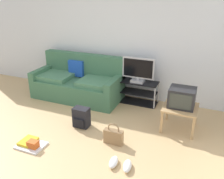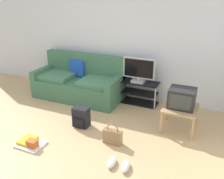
{
  "view_description": "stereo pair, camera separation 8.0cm",
  "coord_description": "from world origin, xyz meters",
  "px_view_note": "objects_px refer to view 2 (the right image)",
  "views": [
    {
      "loc": [
        2.07,
        -2.54,
        2.33
      ],
      "look_at": [
        0.47,
        1.27,
        0.6
      ],
      "focal_mm": 39.28,
      "sensor_mm": 36.0,
      "label": 1
    },
    {
      "loc": [
        2.15,
        -2.51,
        2.33
      ],
      "look_at": [
        0.47,
        1.27,
        0.6
      ],
      "focal_mm": 39.28,
      "sensor_mm": 36.0,
      "label": 2
    }
  ],
  "objects_px": {
    "side_table": "(180,110)",
    "handbag": "(112,136)",
    "tv_stand": "(138,92)",
    "flat_tv": "(139,70)",
    "backpack": "(81,117)",
    "crt_tv": "(182,98)",
    "sneakers_pair": "(118,164)",
    "floor_tray": "(30,143)",
    "couch": "(79,83)"
  },
  "relations": [
    {
      "from": "crt_tv",
      "to": "floor_tray",
      "type": "relative_size",
      "value": 1.01
    },
    {
      "from": "tv_stand",
      "to": "crt_tv",
      "type": "distance_m",
      "value": 1.29
    },
    {
      "from": "side_table",
      "to": "crt_tv",
      "type": "distance_m",
      "value": 0.23
    },
    {
      "from": "backpack",
      "to": "handbag",
      "type": "height_order",
      "value": "handbag"
    },
    {
      "from": "couch",
      "to": "flat_tv",
      "type": "relative_size",
      "value": 2.9
    },
    {
      "from": "couch",
      "to": "side_table",
      "type": "relative_size",
      "value": 3.41
    },
    {
      "from": "couch",
      "to": "tv_stand",
      "type": "bearing_deg",
      "value": 9.83
    },
    {
      "from": "backpack",
      "to": "flat_tv",
      "type": "bearing_deg",
      "value": 63.97
    },
    {
      "from": "side_table",
      "to": "handbag",
      "type": "height_order",
      "value": "side_table"
    },
    {
      "from": "crt_tv",
      "to": "sneakers_pair",
      "type": "distance_m",
      "value": 1.58
    },
    {
      "from": "side_table",
      "to": "sneakers_pair",
      "type": "height_order",
      "value": "side_table"
    },
    {
      "from": "couch",
      "to": "backpack",
      "type": "distance_m",
      "value": 1.33
    },
    {
      "from": "flat_tv",
      "to": "crt_tv",
      "type": "distance_m",
      "value": 1.24
    },
    {
      "from": "flat_tv",
      "to": "sneakers_pair",
      "type": "height_order",
      "value": "flat_tv"
    },
    {
      "from": "tv_stand",
      "to": "flat_tv",
      "type": "distance_m",
      "value": 0.5
    },
    {
      "from": "side_table",
      "to": "crt_tv",
      "type": "relative_size",
      "value": 1.32
    },
    {
      "from": "tv_stand",
      "to": "flat_tv",
      "type": "height_order",
      "value": "flat_tv"
    },
    {
      "from": "tv_stand",
      "to": "flat_tv",
      "type": "relative_size",
      "value": 1.27
    },
    {
      "from": "side_table",
      "to": "floor_tray",
      "type": "relative_size",
      "value": 1.33
    },
    {
      "from": "couch",
      "to": "sneakers_pair",
      "type": "relative_size",
      "value": 5.38
    },
    {
      "from": "flat_tv",
      "to": "floor_tray",
      "type": "xyz_separation_m",
      "value": [
        -1.06,
        -2.18,
        -0.7
      ]
    },
    {
      "from": "crt_tv",
      "to": "handbag",
      "type": "bearing_deg",
      "value": -135.52
    },
    {
      "from": "couch",
      "to": "tv_stand",
      "type": "distance_m",
      "value": 1.34
    },
    {
      "from": "flat_tv",
      "to": "floor_tray",
      "type": "height_order",
      "value": "flat_tv"
    },
    {
      "from": "tv_stand",
      "to": "handbag",
      "type": "height_order",
      "value": "tv_stand"
    },
    {
      "from": "backpack",
      "to": "sneakers_pair",
      "type": "relative_size",
      "value": 0.99
    },
    {
      "from": "sneakers_pair",
      "to": "crt_tv",
      "type": "bearing_deg",
      "value": 66.59
    },
    {
      "from": "backpack",
      "to": "sneakers_pair",
      "type": "distance_m",
      "value": 1.28
    },
    {
      "from": "tv_stand",
      "to": "floor_tray",
      "type": "relative_size",
      "value": 2.0
    },
    {
      "from": "handbag",
      "to": "sneakers_pair",
      "type": "xyz_separation_m",
      "value": [
        0.3,
        -0.48,
        -0.09
      ]
    },
    {
      "from": "flat_tv",
      "to": "crt_tv",
      "type": "xyz_separation_m",
      "value": [
        1.0,
        -0.71,
        -0.14
      ]
    },
    {
      "from": "side_table",
      "to": "couch",
      "type": "bearing_deg",
      "value": 167.34
    },
    {
      "from": "tv_stand",
      "to": "backpack",
      "type": "height_order",
      "value": "tv_stand"
    },
    {
      "from": "handbag",
      "to": "floor_tray",
      "type": "relative_size",
      "value": 0.85
    },
    {
      "from": "sneakers_pair",
      "to": "floor_tray",
      "type": "distance_m",
      "value": 1.48
    },
    {
      "from": "backpack",
      "to": "floor_tray",
      "type": "bearing_deg",
      "value": -118.43
    },
    {
      "from": "flat_tv",
      "to": "handbag",
      "type": "xyz_separation_m",
      "value": [
        0.11,
        -1.59,
        -0.61
      ]
    },
    {
      "from": "side_table",
      "to": "backpack",
      "type": "relative_size",
      "value": 1.59
    },
    {
      "from": "flat_tv",
      "to": "crt_tv",
      "type": "height_order",
      "value": "flat_tv"
    },
    {
      "from": "backpack",
      "to": "side_table",
      "type": "bearing_deg",
      "value": 19.35
    },
    {
      "from": "couch",
      "to": "sneakers_pair",
      "type": "bearing_deg",
      "value": -47.11
    },
    {
      "from": "crt_tv",
      "to": "handbag",
      "type": "relative_size",
      "value": 1.19
    },
    {
      "from": "couch",
      "to": "floor_tray",
      "type": "distance_m",
      "value": 2.01
    },
    {
      "from": "side_table",
      "to": "sneakers_pair",
      "type": "bearing_deg",
      "value": -113.66
    },
    {
      "from": "handbag",
      "to": "tv_stand",
      "type": "bearing_deg",
      "value": 93.85
    },
    {
      "from": "flat_tv",
      "to": "handbag",
      "type": "height_order",
      "value": "flat_tv"
    },
    {
      "from": "crt_tv",
      "to": "side_table",
      "type": "bearing_deg",
      "value": -90.0
    },
    {
      "from": "crt_tv",
      "to": "sneakers_pair",
      "type": "bearing_deg",
      "value": -113.41
    },
    {
      "from": "flat_tv",
      "to": "side_table",
      "type": "height_order",
      "value": "flat_tv"
    },
    {
      "from": "floor_tray",
      "to": "backpack",
      "type": "bearing_deg",
      "value": 62.48
    }
  ]
}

